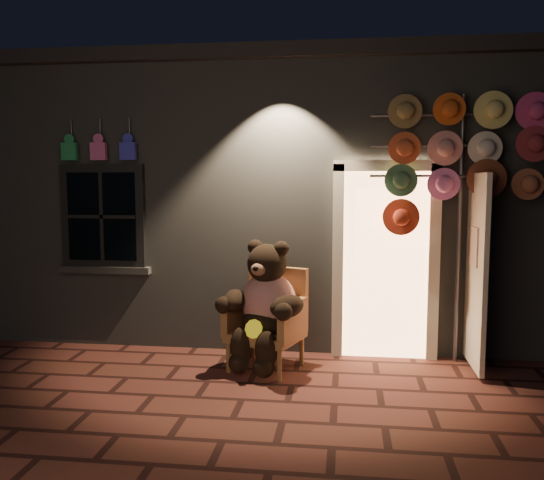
# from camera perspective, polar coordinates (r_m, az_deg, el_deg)

# --- Properties ---
(ground) EXTENTS (60.00, 60.00, 0.00)m
(ground) POSITION_cam_1_polar(r_m,az_deg,el_deg) (5.41, -3.02, -15.51)
(ground) COLOR #542620
(ground) RESTS_ON ground
(shop_building) EXTENTS (7.30, 5.95, 3.51)m
(shop_building) POSITION_cam_1_polar(r_m,az_deg,el_deg) (8.98, 1.53, 4.50)
(shop_building) COLOR slate
(shop_building) RESTS_ON ground
(wicker_armchair) EXTENTS (0.88, 0.84, 1.04)m
(wicker_armchair) POSITION_cam_1_polar(r_m,az_deg,el_deg) (6.13, -0.26, -7.76)
(wicker_armchair) COLOR #A78040
(wicker_armchair) RESTS_ON ground
(teddy_bear) EXTENTS (0.91, 0.85, 1.32)m
(teddy_bear) POSITION_cam_1_polar(r_m,az_deg,el_deg) (5.97, -0.70, -6.45)
(teddy_bear) COLOR #B41C13
(teddy_bear) RESTS_ON ground
(hat_rack) EXTENTS (1.79, 0.22, 2.89)m
(hat_rack) POSITION_cam_1_polar(r_m,az_deg,el_deg) (6.33, 18.18, 8.23)
(hat_rack) COLOR #59595E
(hat_rack) RESTS_ON ground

